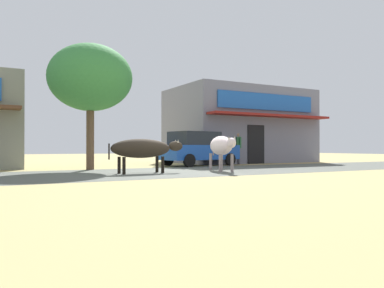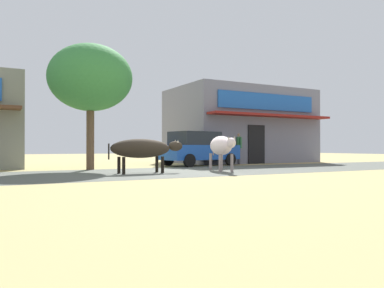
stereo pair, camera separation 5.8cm
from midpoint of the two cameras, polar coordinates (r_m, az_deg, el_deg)
The scene contains 8 objects.
ground at distance 14.11m, azimuth -3.30°, elevation -4.12°, with size 80.00×80.00×0.00m, color tan.
asphalt_road at distance 14.11m, azimuth -3.30°, elevation -4.11°, with size 72.00×5.51×0.00m, color #555950.
storefront_right_club at distance 23.85m, azimuth 7.18°, elevation 2.63°, with size 8.14×6.07×4.36m.
roadside_tree at distance 16.19m, azimuth -14.64°, elevation 9.37°, with size 3.33×3.33×5.01m.
parked_hatchback_car at distance 18.72m, azimuth 0.97°, elevation -0.64°, with size 4.15×2.38×1.64m.
cow_near_brown at distance 13.45m, azimuth -7.12°, elevation -0.70°, with size 2.80×0.74×1.19m.
cow_far_dark at distance 14.58m, azimuth 4.46°, elevation -0.29°, with size 1.20×2.63×1.32m.
pedestrian_by_shop at distance 20.68m, azimuth 6.84°, elevation -0.24°, with size 0.30×0.61×1.67m.
Camera 2 is at (-5.96, -12.76, 0.90)m, focal length 36.19 mm.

